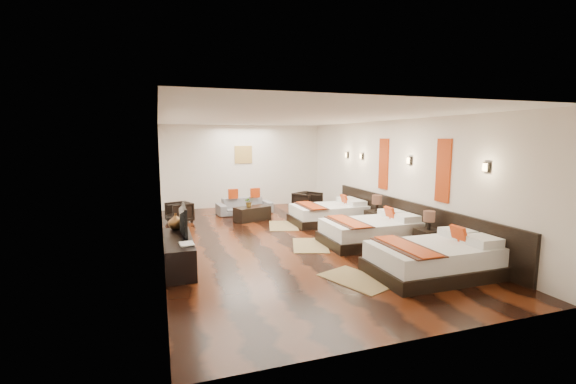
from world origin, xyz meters
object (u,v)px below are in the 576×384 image
object	(u,v)px
armchair_right	(307,203)
coffee_table	(252,214)
table_plant	(249,202)
tv	(179,220)
bed_near	(435,259)
bed_far	(329,213)
nightstand_a	(428,238)
book	(179,245)
figurine	(176,221)
armchair_left	(179,212)
bed_mid	(371,231)
nightstand_b	(376,218)
tv_console	(179,253)
sofa	(244,206)

from	to	relation	value
armchair_right	coffee_table	size ratio (longest dim) A/B	0.74
armchair_right	table_plant	world-z (taller)	table_plant
tv	armchair_right	xyz separation A→B (m)	(4.09, 3.80, -0.49)
bed_near	coffee_table	world-z (taller)	bed_near
bed_near	bed_far	bearing A→B (deg)	90.02
nightstand_a	tv	xyz separation A→B (m)	(-4.90, 0.95, 0.52)
book	figurine	bearing A→B (deg)	90.00
bed_far	armchair_right	world-z (taller)	bed_far
bed_far	coffee_table	xyz separation A→B (m)	(-1.97, 1.02, -0.07)
figurine	table_plant	world-z (taller)	figurine
figurine	armchair_left	size ratio (longest dim) A/B	0.51
bed_near	book	bearing A→B (deg)	162.80
bed_near	bed_far	xyz separation A→B (m)	(-0.00, 4.34, -0.02)
figurine	armchair_left	distance (m)	3.20
bed_mid	figurine	distance (m)	4.24
bed_far	coffee_table	bearing A→B (deg)	152.61
nightstand_b	armchair_left	distance (m)	5.41
bed_far	bed_near	bearing A→B (deg)	-89.98
tv_console	armchair_left	world-z (taller)	armchair_left
nightstand_a	figurine	distance (m)	5.17
bed_far	sofa	size ratio (longest dim) A/B	1.21
bed_mid	figurine	bearing A→B (deg)	173.69
nightstand_a	tv	distance (m)	5.01
sofa	nightstand_b	bearing A→B (deg)	-56.21
armchair_left	armchair_right	size ratio (longest dim) A/B	0.86
bed_near	table_plant	size ratio (longest dim) A/B	7.28
tv	table_plant	world-z (taller)	tv
nightstand_a	tv_console	bearing A→B (deg)	172.04
bed_near	bed_mid	world-z (taller)	bed_near
bed_mid	armchair_right	size ratio (longest dim) A/B	2.89
tv_console	figurine	bearing A→B (deg)	90.00
table_plant	sofa	bearing A→B (deg)	85.04
bed_mid	sofa	size ratio (longest dim) A/B	1.25
nightstand_a	bed_mid	bearing A→B (deg)	127.03
nightstand_a	sofa	xyz separation A→B (m)	(-2.72, 5.30, -0.06)
coffee_table	tv	bearing A→B (deg)	-123.41
tv	nightstand_b	bearing A→B (deg)	-76.49
book	sofa	xyz separation A→B (m)	(2.23, 5.11, -0.32)
armchair_left	bed_near	bearing A→B (deg)	14.98
nightstand_a	armchair_left	distance (m)	6.61
tv_console	armchair_left	xyz separation A→B (m)	(0.22, 3.93, 0.01)
bed_mid	armchair_right	xyz separation A→B (m)	(-0.06, 3.76, 0.06)
book	tv_console	bearing A→B (deg)	90.00
nightstand_a	coffee_table	xyz separation A→B (m)	(-2.72, 4.25, -0.11)
book	table_plant	bearing A→B (deg)	62.27
sofa	armchair_right	distance (m)	1.99
nightstand_b	tv_console	xyz separation A→B (m)	(-4.95, -1.30, -0.05)
tv_console	book	xyz separation A→B (m)	(0.00, -0.51, 0.29)
figurine	armchair_left	xyz separation A→B (m)	(0.22, 3.16, -0.42)
tv_console	sofa	world-z (taller)	tv_console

